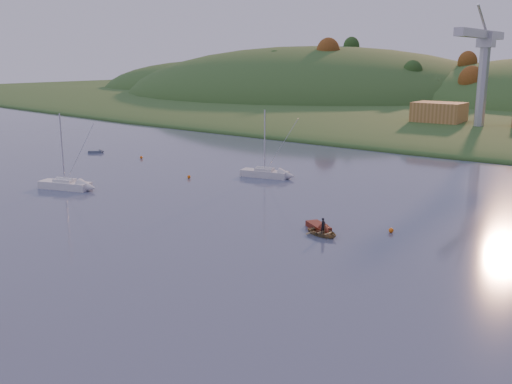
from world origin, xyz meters
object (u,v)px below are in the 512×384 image
Objects in this scene: sailboat_far at (265,173)px; red_tender at (322,229)px; sailboat_near at (65,184)px; grey_dinghy at (98,152)px; canoe at (323,232)px.

sailboat_far reaches higher than red_tender.
sailboat_near reaches higher than grey_dinghy.
red_tender is at bearing 47.51° from canoe.
canoe is at bearing -58.35° from grey_dinghy.
sailboat_far is 2.42× the size of red_tender.
sailboat_near is 30.16m from grey_dinghy.
sailboat_far reaches higher than grey_dinghy.
canoe is 1.19× the size of grey_dinghy.
canoe is at bearing -12.70° from sailboat_near.
sailboat_near reaches higher than red_tender.
grey_dinghy is (-59.25, 18.55, -0.14)m from canoe.
canoe is 1.41m from red_tender.
red_tender is 1.39× the size of grey_dinghy.
sailboat_near is 2.47× the size of red_tender.
red_tender reaches higher than grey_dinghy.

